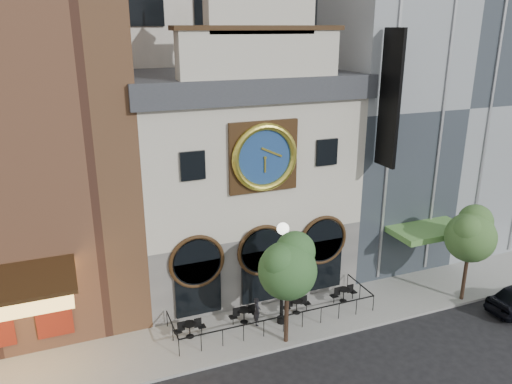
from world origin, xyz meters
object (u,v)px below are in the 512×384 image
at_px(bistro_1, 244,314).
at_px(bistro_3, 344,294).
at_px(pedestrian, 257,311).
at_px(tree_left, 288,265).
at_px(bistro_0, 190,329).
at_px(bistro_2, 297,305).
at_px(tree_right, 471,233).
at_px(lamppost, 282,262).

bearing_deg(bistro_1, bistro_3, -0.80).
bearing_deg(pedestrian, tree_left, -135.76).
xyz_separation_m(bistro_0, bistro_3, (8.79, 0.13, 0.00)).
height_order(bistro_2, pedestrian, pedestrian).
xyz_separation_m(bistro_1, bistro_2, (2.91, -0.20, 0.00)).
height_order(bistro_1, bistro_3, same).
height_order(bistro_0, bistro_1, same).
bearing_deg(bistro_3, bistro_1, 179.20).
bearing_deg(bistro_1, bistro_0, -175.91).
relative_size(tree_left, tree_right, 1.02).
bearing_deg(lamppost, bistro_0, 160.03).
height_order(pedestrian, tree_right, tree_right).
relative_size(bistro_1, pedestrian, 1.05).
bearing_deg(bistro_0, tree_right, -7.78).
distance_m(tree_left, tree_right, 10.84).
distance_m(bistro_0, pedestrian, 3.50).
distance_m(bistro_2, tree_left, 4.38).
bearing_deg(tree_right, bistro_0, 172.22).
relative_size(lamppost, tree_left, 1.01).
bearing_deg(tree_right, pedestrian, 170.82).
xyz_separation_m(bistro_2, bistro_3, (2.96, 0.12, 0.00)).
height_order(bistro_2, bistro_3, same).
xyz_separation_m(bistro_3, lamppost, (-4.08, -0.64, 2.97)).
bearing_deg(pedestrian, bistro_2, -65.34).
bearing_deg(pedestrian, bistro_3, -66.65).
distance_m(bistro_0, tree_left, 5.95).
distance_m(bistro_1, bistro_3, 5.86).
bearing_deg(lamppost, tree_left, -118.60).
bearing_deg(bistro_2, bistro_3, 2.32).
distance_m(pedestrian, lamppost, 2.96).
xyz_separation_m(pedestrian, tree_left, (0.82, -1.82, 3.29)).
bearing_deg(bistro_3, lamppost, -171.05).
height_order(bistro_3, tree_left, tree_left).
relative_size(bistro_0, lamppost, 0.28).
relative_size(bistro_2, tree_right, 0.29).
height_order(bistro_3, tree_right, tree_right).
height_order(bistro_2, tree_left, tree_left).
xyz_separation_m(bistro_2, tree_left, (-1.52, -2.02, 3.58)).
height_order(bistro_3, lamppost, lamppost).
distance_m(bistro_3, pedestrian, 5.32).
distance_m(bistro_2, tree_right, 10.18).
bearing_deg(bistro_1, tree_left, -58.01).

